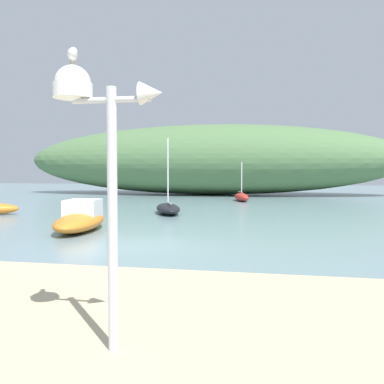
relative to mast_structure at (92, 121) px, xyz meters
name	(u,v)px	position (x,y,z in m)	size (l,w,h in m)	color
ground_plane	(128,246)	(-2.31, 7.58, -2.91)	(120.00, 120.00, 0.00)	gray
distant_hill	(208,160)	(-4.26, 36.54, 0.56)	(37.94, 10.10, 6.94)	#517547
mast_structure	(92,121)	(0.00, 0.00, 0.00)	(1.31, 0.46, 3.36)	silver
seagull_on_radar	(73,54)	(-0.24, 0.02, 0.78)	(0.19, 0.33, 0.24)	orange
sailboat_outer_mooring	(168,208)	(-3.52, 17.33, -2.61)	(2.43, 3.78, 4.12)	black
sailboat_far_left	(242,197)	(-0.30, 27.74, -2.58)	(1.75, 3.16, 3.03)	#B72D28
motorboat_near_shore	(81,219)	(-5.31, 10.51, -2.45)	(2.25, 4.46, 1.19)	orange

